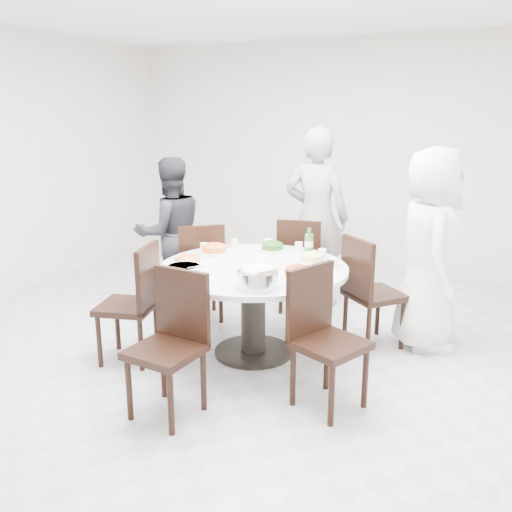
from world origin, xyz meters
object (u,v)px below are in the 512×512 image
at_px(diner_left, 171,233).
at_px(chair_n, 302,264).
at_px(dining_table, 253,310).
at_px(chair_sw, 127,304).
at_px(rice_bowl, 258,279).
at_px(beverage_bottle, 309,242).
at_px(chair_ne, 375,292).
at_px(chair_se, 330,341).
at_px(soup_bowl, 184,271).
at_px(diner_right, 430,250).
at_px(diner_middle, 316,218).
at_px(chair_nw, 199,271).
at_px(chair_s, 165,348).

bearing_deg(diner_left, chair_n, 147.73).
relative_size(dining_table, chair_n, 1.58).
xyz_separation_m(dining_table, chair_sw, (-0.85, -0.54, 0.10)).
distance_m(rice_bowl, beverage_bottle, 0.97).
xyz_separation_m(chair_ne, rice_bowl, (-0.57, -1.07, 0.34)).
bearing_deg(dining_table, chair_se, -32.63).
bearing_deg(chair_sw, soup_bowl, 80.76).
bearing_deg(chair_se, diner_left, 82.30).
bearing_deg(diner_left, dining_table, 99.43).
distance_m(diner_right, diner_middle, 1.34).
xyz_separation_m(chair_nw, soup_bowl, (0.47, -0.96, 0.32)).
bearing_deg(chair_n, chair_s, 77.84).
bearing_deg(beverage_bottle, chair_se, -62.08).
xyz_separation_m(chair_nw, diner_middle, (0.84, 0.90, 0.43)).
xyz_separation_m(chair_ne, chair_nw, (-1.66, -0.11, 0.00)).
bearing_deg(diner_right, diner_left, 73.57).
xyz_separation_m(chair_n, diner_left, (-1.24, -0.44, 0.28)).
bearing_deg(dining_table, beverage_bottle, 60.14).
bearing_deg(chair_n, beverage_bottle, 105.09).
bearing_deg(chair_sw, chair_se, 74.33).
bearing_deg(soup_bowl, chair_se, -2.51).
bearing_deg(beverage_bottle, chair_sw, -137.69).
bearing_deg(chair_s, beverage_bottle, 81.05).
xyz_separation_m(dining_table, chair_se, (0.82, -0.53, 0.10)).
distance_m(dining_table, diner_middle, 1.49).
xyz_separation_m(dining_table, soup_bowl, (-0.34, -0.48, 0.42)).
distance_m(diner_left, beverage_bottle, 1.57).
distance_m(diner_right, diner_left, 2.50).
bearing_deg(chair_nw, chair_ne, 142.08).
xyz_separation_m(chair_se, soup_bowl, (-1.16, 0.05, 0.32)).
bearing_deg(diner_left, diner_middle, 156.36).
relative_size(chair_nw, beverage_bottle, 3.96).
bearing_deg(diner_right, dining_table, 104.47).
distance_m(chair_ne, diner_middle, 1.22).
xyz_separation_m(chair_ne, chair_s, (-0.93, -1.69, 0.00)).
xyz_separation_m(chair_ne, chair_n, (-0.87, 0.54, 0.00)).
bearing_deg(diner_left, diner_right, 130.58).
distance_m(chair_s, diner_left, 2.16).
distance_m(chair_n, chair_s, 2.23).
distance_m(chair_sw, beverage_bottle, 1.58).
xyz_separation_m(diner_right, diner_left, (-2.49, -0.10, -0.08)).
xyz_separation_m(dining_table, chair_ne, (0.84, 0.60, 0.10)).
height_order(chair_nw, chair_se, same).
bearing_deg(dining_table, chair_ne, 35.37).
distance_m(chair_ne, chair_se, 1.12).
bearing_deg(chair_sw, diner_left, -177.14).
bearing_deg(diner_right, rice_bowl, 124.42).
distance_m(chair_ne, chair_s, 1.93).
bearing_deg(chair_sw, beverage_bottle, 116.33).
height_order(diner_middle, rice_bowl, diner_middle).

